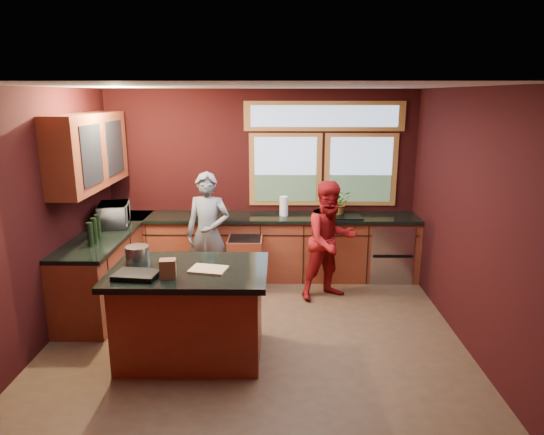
{
  "coord_description": "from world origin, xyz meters",
  "views": [
    {
      "loc": [
        0.25,
        -5.05,
        2.62
      ],
      "look_at": [
        0.17,
        0.4,
        1.23
      ],
      "focal_mm": 32.0,
      "sensor_mm": 36.0,
      "label": 1
    }
  ],
  "objects_px": {
    "person_red": "(330,241)",
    "island": "(191,312)",
    "stock_pot": "(138,255)",
    "person_grey": "(208,234)",
    "cutting_board": "(208,269)"
  },
  "relations": [
    {
      "from": "person_red",
      "to": "stock_pot",
      "type": "bearing_deg",
      "value": -172.59
    },
    {
      "from": "person_grey",
      "to": "stock_pot",
      "type": "relative_size",
      "value": 6.84
    },
    {
      "from": "person_red",
      "to": "stock_pot",
      "type": "xyz_separation_m",
      "value": [
        -2.11,
        -1.35,
        0.25
      ]
    },
    {
      "from": "person_grey",
      "to": "island",
      "type": "bearing_deg",
      "value": -78.13
    },
    {
      "from": "person_grey",
      "to": "cutting_board",
      "type": "bearing_deg",
      "value": -71.53
    },
    {
      "from": "island",
      "to": "stock_pot",
      "type": "bearing_deg",
      "value": 164.74
    },
    {
      "from": "cutting_board",
      "to": "person_red",
      "type": "bearing_deg",
      "value": 48.76
    },
    {
      "from": "cutting_board",
      "to": "stock_pot",
      "type": "height_order",
      "value": "stock_pot"
    },
    {
      "from": "person_red",
      "to": "island",
      "type": "bearing_deg",
      "value": -161.31
    },
    {
      "from": "person_grey",
      "to": "cutting_board",
      "type": "xyz_separation_m",
      "value": [
        0.25,
        -1.71,
        0.13
      ]
    },
    {
      "from": "island",
      "to": "person_grey",
      "type": "relative_size",
      "value": 0.94
    },
    {
      "from": "stock_pot",
      "to": "person_red",
      "type": "bearing_deg",
      "value": 32.62
    },
    {
      "from": "cutting_board",
      "to": "stock_pot",
      "type": "bearing_deg",
      "value": 165.07
    },
    {
      "from": "person_grey",
      "to": "person_red",
      "type": "height_order",
      "value": "person_grey"
    },
    {
      "from": "person_grey",
      "to": "person_red",
      "type": "relative_size",
      "value": 1.05
    }
  ]
}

